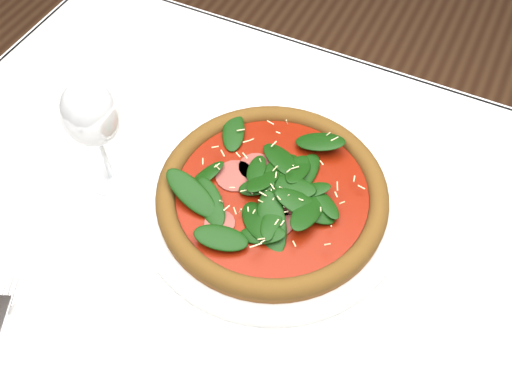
% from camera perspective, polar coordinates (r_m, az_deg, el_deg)
% --- Properties ---
extents(dining_table, '(1.21, 0.81, 0.75)m').
position_cam_1_polar(dining_table, '(0.82, 3.39, -10.56)').
color(dining_table, white).
rests_on(dining_table, ground).
extents(plate, '(0.36, 0.36, 0.02)m').
position_cam_1_polar(plate, '(0.78, 1.59, -0.84)').
color(plate, white).
rests_on(plate, dining_table).
extents(pizza, '(0.33, 0.33, 0.04)m').
position_cam_1_polar(pizza, '(0.76, 1.62, 0.05)').
color(pizza, '#8F5D22').
rests_on(pizza, plate).
extents(wine_glass, '(0.07, 0.07, 0.18)m').
position_cam_1_polar(wine_glass, '(0.74, -16.16, 7.26)').
color(wine_glass, white).
rests_on(wine_glass, dining_table).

